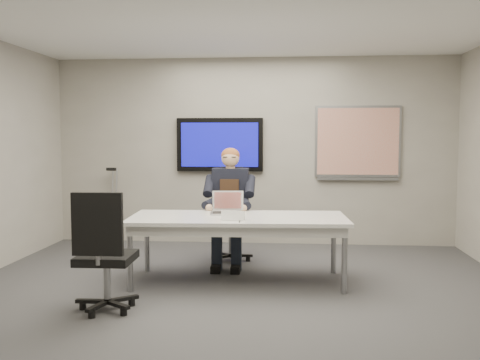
# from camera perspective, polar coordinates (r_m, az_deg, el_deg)

# --- Properties ---
(floor) EXTENTS (6.00, 6.00, 0.02)m
(floor) POSITION_cam_1_polar(r_m,az_deg,el_deg) (5.33, -0.78, -13.05)
(floor) COLOR #363639
(floor) RESTS_ON ground
(ceiling) EXTENTS (6.00, 6.00, 0.02)m
(ceiling) POSITION_cam_1_polar(r_m,az_deg,el_deg) (5.21, -0.82, 17.72)
(ceiling) COLOR white
(ceiling) RESTS_ON wall_back
(wall_back) EXTENTS (6.00, 0.02, 2.80)m
(wall_back) POSITION_cam_1_polar(r_m,az_deg,el_deg) (8.07, 1.41, 3.08)
(wall_back) COLOR gray
(wall_back) RESTS_ON ground
(wall_front) EXTENTS (6.00, 0.02, 2.80)m
(wall_front) POSITION_cam_1_polar(r_m,az_deg,el_deg) (2.13, -9.18, -1.34)
(wall_front) COLOR gray
(wall_front) RESTS_ON ground
(conference_table) EXTENTS (2.44, 1.12, 0.74)m
(conference_table) POSITION_cam_1_polar(r_m,az_deg,el_deg) (5.95, -0.21, -4.71)
(conference_table) COLOR silver
(conference_table) RESTS_ON ground
(tv_display) EXTENTS (1.30, 0.09, 0.80)m
(tv_display) POSITION_cam_1_polar(r_m,az_deg,el_deg) (8.06, -2.17, 3.79)
(tv_display) COLOR black
(tv_display) RESTS_ON wall_back
(whiteboard) EXTENTS (1.25, 0.08, 1.10)m
(whiteboard) POSITION_cam_1_polar(r_m,az_deg,el_deg) (8.09, 12.45, 3.90)
(whiteboard) COLOR gray
(whiteboard) RESTS_ON wall_back
(office_chair_far) EXTENTS (0.54, 0.54, 1.07)m
(office_chair_far) POSITION_cam_1_polar(r_m,az_deg,el_deg) (7.02, -0.96, -5.91)
(office_chair_far) COLOR black
(office_chair_far) RESTS_ON ground
(office_chair_near) EXTENTS (0.55, 0.55, 1.13)m
(office_chair_near) POSITION_cam_1_polar(r_m,az_deg,el_deg) (5.15, -14.18, -9.73)
(office_chair_near) COLOR black
(office_chair_near) RESTS_ON ground
(seated_person) EXTENTS (0.46, 0.79, 1.48)m
(seated_person) POSITION_cam_1_polar(r_m,az_deg,el_deg) (6.72, -1.18, -4.12)
(seated_person) COLOR #1B212E
(seated_person) RESTS_ON office_chair_far
(crutch) EXTENTS (0.25, 0.45, 1.21)m
(crutch) POSITION_cam_1_polar(r_m,az_deg,el_deg) (8.38, -13.31, -2.53)
(crutch) COLOR #96979D
(crutch) RESTS_ON ground
(laptop) EXTENTS (0.38, 0.37, 0.25)m
(laptop) POSITION_cam_1_polar(r_m,az_deg,el_deg) (6.17, -1.40, -2.98)
(laptop) COLOR #B9B9BB
(laptop) RESTS_ON conference_table
(name_tent) EXTENTS (0.26, 0.09, 0.10)m
(name_tent) POSITION_cam_1_polar(r_m,az_deg,el_deg) (5.66, -0.76, -3.81)
(name_tent) COLOR white
(name_tent) RESTS_ON conference_table
(pen) EXTENTS (0.01, 0.14, 0.01)m
(pen) POSITION_cam_1_polar(r_m,az_deg,el_deg) (5.58, -0.02, -4.40)
(pen) COLOR black
(pen) RESTS_ON conference_table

